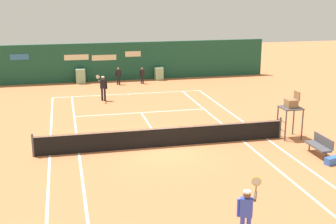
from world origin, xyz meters
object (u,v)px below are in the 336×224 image
Objects in this scene: player_bench at (320,144)px; tennis_ball_near_service_line at (213,132)px; equipment_bag at (336,160)px; player_near_side at (246,211)px; ball_kid_right_post at (142,74)px; player_on_baseline at (103,86)px; ball_kid_centre_post at (118,75)px; umpire_chair at (291,107)px.

player_bench is 5.62m from tennis_ball_near_service_line.
player_near_side is (-6.25, -5.07, 0.84)m from equipment_bag.
tennis_ball_near_service_line is (-3.62, 4.28, -0.48)m from player_bench.
ball_kid_right_post reaches higher than tennis_ball_near_service_line.
player_on_baseline reaches higher than ball_kid_centre_post.
ball_kid_centre_post is (-6.75, 15.28, -0.82)m from umpire_chair.
player_near_side is at bearing 85.32° from ball_kid_centre_post.
ball_kid_right_post is at bearing 95.76° from tennis_ball_near_service_line.
player_on_baseline is at bearing 120.16° from tennis_ball_near_service_line.
equipment_bag is 8.09m from player_near_side.
umpire_chair is 1.53× the size of player_bench.
player_near_side is 27.53× the size of tennis_ball_near_service_line.
player_near_side is at bearing 145.75° from umpire_chair.
ball_kid_centre_post is at bearing 21.03° from player_bench.
ball_kid_right_post is at bearing 114.07° from player_near_side.
umpire_chair is 1.76× the size of ball_kid_centre_post.
equipment_bag is 0.78× the size of ball_kid_centre_post.
umpire_chair is 3.99m from equipment_bag.
umpire_chair is 2.86m from player_bench.
equipment_bag reaches higher than tennis_ball_near_service_line.
umpire_chair is 13.18m from player_on_baseline.
player_near_side is at bearing 82.91° from ball_kid_right_post.
player_bench is at bearing 138.99° from player_on_baseline.
equipment_bag is at bearing 100.69° from ball_kid_right_post.
umpire_chair reaches higher than player_bench.
equipment_bag is 19.68m from ball_kid_right_post.
umpire_chair is at bearing 103.23° from ball_kid_right_post.
player_on_baseline is (-8.68, 13.83, 0.84)m from equipment_bag.
player_near_side is 1.38× the size of ball_kid_centre_post.
ball_kid_right_post reaches higher than equipment_bag.
player_bench is 1.14m from equipment_bag.
equipment_bag is at bearing 137.28° from player_on_baseline.
umpire_chair is at bearing 2.86° from player_bench.
player_on_baseline is 19.06m from player_near_side.
umpire_chair is 16.72m from ball_kid_centre_post.
player_on_baseline is (-8.42, 10.12, -0.60)m from umpire_chair.
ball_kid_centre_post is at bearing -92.70° from player_on_baseline.
player_near_side is 1.45× the size of ball_kid_right_post.
tennis_ball_near_service_line is (-3.76, 5.35, -0.13)m from equipment_bag.
ball_kid_right_post is at bearing 15.58° from player_bench.
player_near_side reaches higher than ball_kid_centre_post.
ball_kid_right_post is at bearing 17.66° from umpire_chair.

